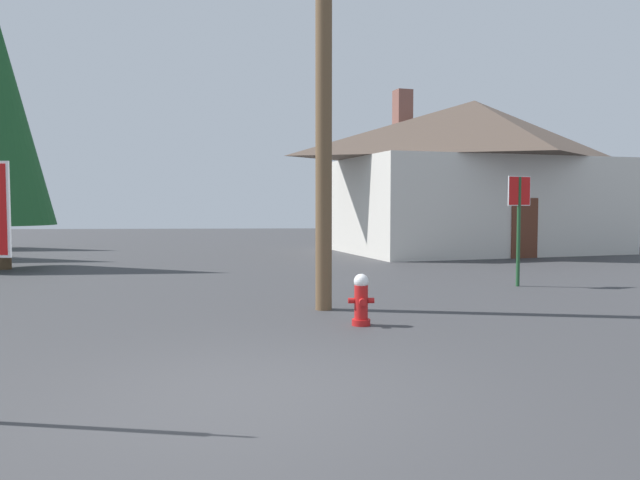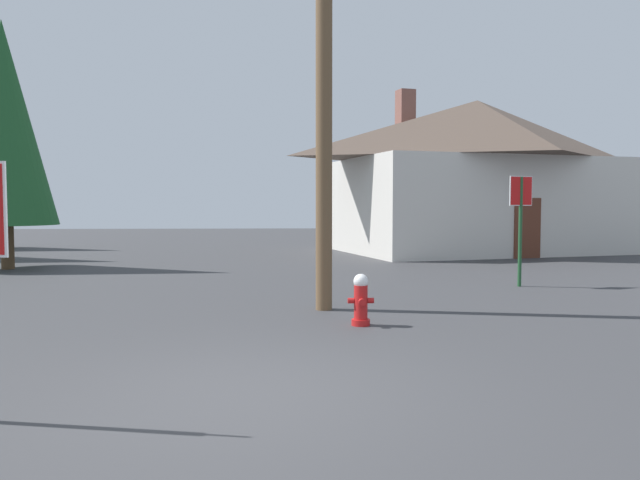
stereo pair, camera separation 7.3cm
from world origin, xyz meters
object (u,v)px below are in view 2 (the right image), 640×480
(stop_sign_far, at_px, (521,209))
(house, at_px, (476,173))
(utility_pole, at_px, (324,74))
(pine_tree_short_left, at_px, (4,123))
(fire_hydrant, at_px, (361,300))

(stop_sign_far, xyz_separation_m, house, (2.11, 10.03, 1.26))
(utility_pole, height_order, stop_sign_far, utility_pole)
(stop_sign_far, bearing_deg, house, 78.13)
(stop_sign_far, height_order, house, house)
(pine_tree_short_left, bearing_deg, fire_hydrant, -44.24)
(utility_pole, distance_m, pine_tree_short_left, 10.98)
(utility_pole, height_order, pine_tree_short_left, utility_pole)
(fire_hydrant, bearing_deg, utility_pole, 107.92)
(house, relative_size, pine_tree_short_left, 1.74)
(utility_pole, bearing_deg, house, 62.80)
(fire_hydrant, xyz_separation_m, pine_tree_short_left, (-8.80, 8.57, 3.64))
(utility_pole, distance_m, house, 14.42)
(stop_sign_far, distance_m, pine_tree_short_left, 13.73)
(stop_sign_far, relative_size, house, 0.20)
(utility_pole, bearing_deg, stop_sign_far, 31.72)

